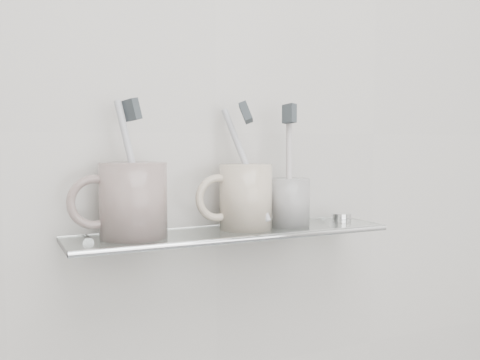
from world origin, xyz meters
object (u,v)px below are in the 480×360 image
mug_right (289,202)px  mug_center (246,197)px  mug_left (133,200)px  shelf_glass (232,233)px

mug_right → mug_center: bearing=-165.7°
mug_right → mug_left: bearing=-165.7°
mug_left → shelf_glass: bearing=15.7°
shelf_glass → mug_right: 0.11m
mug_center → mug_right: (0.08, 0.00, -0.01)m
shelf_glass → mug_left: 0.16m
mug_left → mug_right: (0.25, 0.00, -0.02)m
shelf_glass → mug_left: mug_left is taller
shelf_glass → mug_left: (-0.15, 0.00, 0.06)m
mug_center → mug_right: 0.08m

